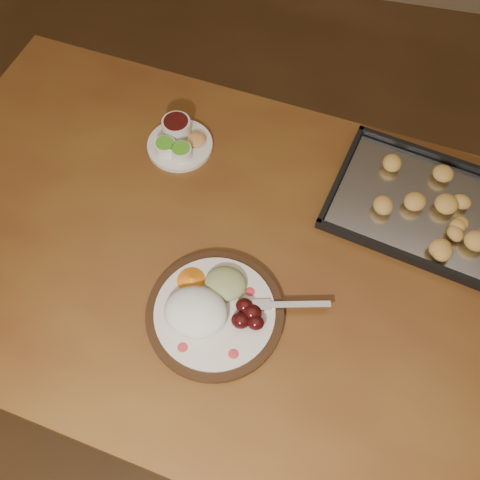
# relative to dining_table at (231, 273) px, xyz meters

# --- Properties ---
(ground) EXTENTS (4.00, 4.00, 0.00)m
(ground) POSITION_rel_dining_table_xyz_m (0.02, -0.03, -0.65)
(ground) COLOR brown
(ground) RESTS_ON ground
(dining_table) EXTENTS (1.61, 1.09, 0.75)m
(dining_table) POSITION_rel_dining_table_xyz_m (0.00, 0.00, 0.00)
(dining_table) COLOR brown
(dining_table) RESTS_ON ground
(dinner_plate) EXTENTS (0.36, 0.28, 0.06)m
(dinner_plate) POSITION_rel_dining_table_xyz_m (-0.00, -0.14, 0.12)
(dinner_plate) COLOR black
(dinner_plate) RESTS_ON dining_table
(condiment_saucer) EXTENTS (0.16, 0.16, 0.05)m
(condiment_saucer) POSITION_rel_dining_table_xyz_m (-0.19, 0.26, 0.12)
(condiment_saucer) COLOR silver
(condiment_saucer) RESTS_ON dining_table
(baking_tray) EXTENTS (0.46, 0.38, 0.04)m
(baking_tray) POSITION_rel_dining_table_xyz_m (0.39, 0.21, 0.11)
(baking_tray) COLOR black
(baking_tray) RESTS_ON dining_table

